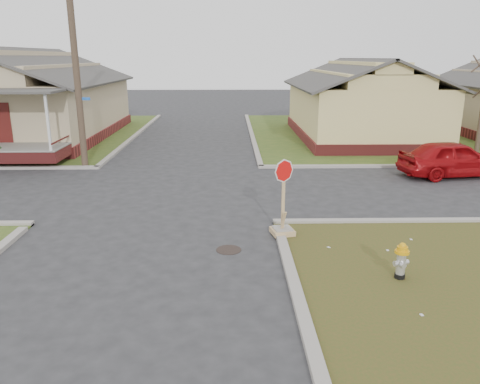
{
  "coord_description": "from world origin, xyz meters",
  "views": [
    {
      "loc": [
        2.26,
        -11.5,
        4.72
      ],
      "look_at": [
        2.52,
        1.0,
        1.1
      ],
      "focal_mm": 35.0,
      "sensor_mm": 36.0,
      "label": 1
    }
  ],
  "objects_px": {
    "red_sedan": "(454,159)",
    "fire_hydrant": "(401,259)",
    "stop_sign": "(283,218)",
    "utility_pole": "(75,58)"
  },
  "relations": [
    {
      "from": "fire_hydrant",
      "to": "utility_pole",
      "type": "bearing_deg",
      "value": 115.45
    },
    {
      "from": "fire_hydrant",
      "to": "stop_sign",
      "type": "height_order",
      "value": "stop_sign"
    },
    {
      "from": "red_sedan",
      "to": "fire_hydrant",
      "type": "bearing_deg",
      "value": 142.03
    },
    {
      "from": "utility_pole",
      "to": "red_sedan",
      "type": "relative_size",
      "value": 2.07
    },
    {
      "from": "stop_sign",
      "to": "red_sedan",
      "type": "distance_m",
      "value": 10.04
    },
    {
      "from": "fire_hydrant",
      "to": "stop_sign",
      "type": "relative_size",
      "value": 0.4
    },
    {
      "from": "stop_sign",
      "to": "fire_hydrant",
      "type": "bearing_deg",
      "value": -62.49
    },
    {
      "from": "utility_pole",
      "to": "stop_sign",
      "type": "height_order",
      "value": "utility_pole"
    },
    {
      "from": "fire_hydrant",
      "to": "red_sedan",
      "type": "bearing_deg",
      "value": 42.73
    },
    {
      "from": "utility_pole",
      "to": "red_sedan",
      "type": "xyz_separation_m",
      "value": [
        15.54,
        -1.95,
        -3.92
      ]
    }
  ]
}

